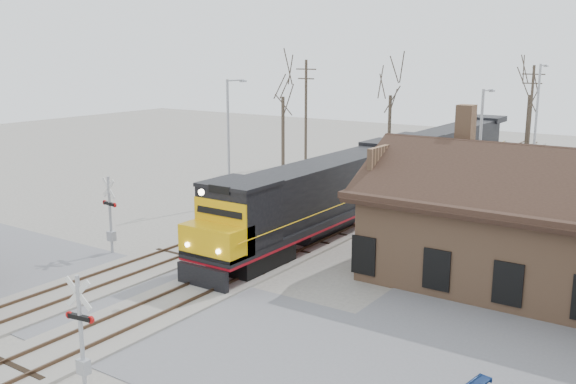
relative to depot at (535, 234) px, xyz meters
The scene contains 17 objects.
ground 17.14m from the depot, 134.97° to the right, with size 140.00×140.00×0.00m, color #A09B91.
road 17.13m from the depot, 134.97° to the right, with size 60.00×9.00×0.03m, color slate.
track_main 12.58m from the depot, 165.97° to the left, with size 3.40×90.00×0.24m.
track_siding 16.92m from the depot, 169.70° to the left, with size 3.40×90.00×0.24m.
depot is the anchor object (origin of this frame).
locomotive_lead 12.01m from the depot, behind, with size 3.05×20.42×4.53m.
locomotive_trailing 24.50m from the depot, 119.29° to the left, with size 3.05×20.42×4.29m.
crossbuck_near 19.83m from the depot, 117.23° to the right, with size 1.10×0.29×3.85m.
crossbuck_far 20.94m from the depot, 158.81° to the right, with size 1.17×0.31×4.12m.
streetlight_a 22.10m from the depot, 167.70° to the left, with size 0.25×2.04×8.61m.
streetlight_b 11.69m from the depot, 120.47° to the left, with size 0.25×2.04×8.21m.
streetlight_c 21.71m from the depot, 104.02° to the left, with size 0.25×2.04×9.55m.
utility_pole_a 29.72m from the depot, 143.14° to the left, with size 2.00×0.24×9.75m.
utility_pole_b 31.92m from the depot, 104.74° to the left, with size 2.00×0.24×9.26m.
tree_a 33.29m from the depot, 144.89° to the left, with size 4.29×4.29×10.51m.
tree_b 30.91m from the depot, 127.87° to the left, with size 4.39×4.39×10.76m.
tree_c 34.56m from the depot, 104.97° to the left, with size 4.33×4.33×10.62m.
Camera 1 is at (18.42, -17.09, 10.40)m, focal length 40.00 mm.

